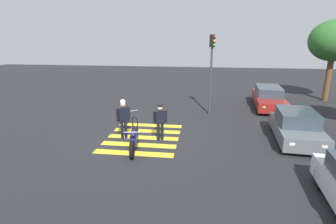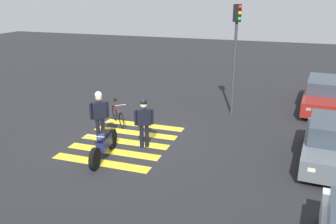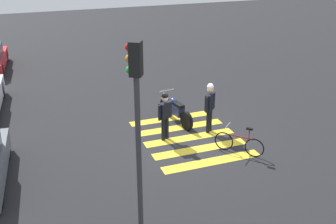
% 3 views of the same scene
% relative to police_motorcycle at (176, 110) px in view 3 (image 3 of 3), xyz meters
% --- Properties ---
extents(ground_plane, '(60.00, 60.00, 0.00)m').
position_rel_police_motorcycle_xyz_m(ground_plane, '(-1.45, 0.04, -0.47)').
color(ground_plane, '#232326').
extents(police_motorcycle, '(2.29, 0.65, 1.06)m').
position_rel_police_motorcycle_xyz_m(police_motorcycle, '(0.00, 0.00, 0.00)').
color(police_motorcycle, black).
rests_on(police_motorcycle, ground_plane).
extents(leaning_bicycle, '(1.27, 1.15, 0.98)m').
position_rel_police_motorcycle_xyz_m(leaning_bicycle, '(-3.06, -1.01, -0.11)').
color(leaning_bicycle, black).
rests_on(leaning_bicycle, ground_plane).
extents(officer_on_foot, '(0.50, 0.53, 1.86)m').
position_rel_police_motorcycle_xyz_m(officer_on_foot, '(-1.24, -0.80, 0.61)').
color(officer_on_foot, black).
rests_on(officer_on_foot, ground_plane).
extents(officer_by_motorcycle, '(0.40, 0.59, 1.74)m').
position_rel_police_motorcycle_xyz_m(officer_by_motorcycle, '(-1.25, 0.89, 0.53)').
color(officer_by_motorcycle, black).
rests_on(officer_by_motorcycle, ground_plane).
extents(crosswalk_stripes, '(4.05, 3.33, 0.01)m').
position_rel_police_motorcycle_xyz_m(crosswalk_stripes, '(-1.45, 0.04, -0.47)').
color(crosswalk_stripes, yellow).
rests_on(crosswalk_stripes, ground_plane).
extents(traffic_light_pole, '(0.33, 0.36, 4.67)m').
position_rel_police_motorcycle_xyz_m(traffic_light_pole, '(-5.84, 3.18, 2.63)').
color(traffic_light_pole, '#38383D').
rests_on(traffic_light_pole, ground_plane).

